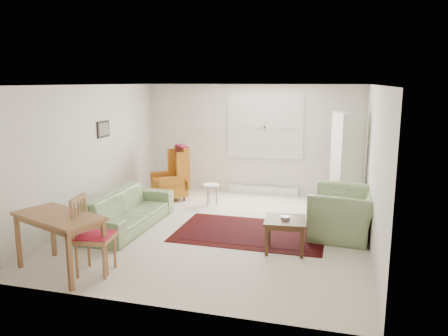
% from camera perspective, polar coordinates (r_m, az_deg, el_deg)
% --- Properties ---
extents(room, '(5.04, 5.54, 2.51)m').
position_cam_1_polar(room, '(7.61, -0.04, 1.39)').
color(room, beige).
rests_on(room, ground).
extents(rug, '(2.53, 1.63, 0.03)m').
position_cam_1_polar(rug, '(7.60, 3.42, -8.34)').
color(rug, black).
rests_on(rug, ground).
extents(sofa, '(0.88, 2.21, 0.89)m').
position_cam_1_polar(sofa, '(7.93, -12.49, -4.49)').
color(sofa, '#769060').
rests_on(sofa, ground).
extents(armchair, '(1.19, 1.33, 0.96)m').
position_cam_1_polar(armchair, '(7.58, 15.50, -5.07)').
color(armchair, '#769060').
rests_on(armchair, ground).
extents(wingback_chair, '(0.99, 0.99, 1.19)m').
position_cam_1_polar(wingback_chair, '(9.60, -7.19, -0.66)').
color(wingback_chair, '#BE6E1D').
rests_on(wingback_chair, ground).
extents(coffee_table, '(0.68, 0.68, 0.51)m').
position_cam_1_polar(coffee_table, '(6.82, 7.95, -8.62)').
color(coffee_table, '#3E2613').
rests_on(coffee_table, ground).
extents(stool, '(0.38, 0.38, 0.45)m').
position_cam_1_polar(stool, '(9.19, -1.71, -3.48)').
color(stool, white).
rests_on(stool, ground).
extents(cabinet, '(0.62, 0.87, 1.97)m').
position_cam_1_polar(cabinet, '(9.06, 15.67, 0.81)').
color(cabinet, silver).
rests_on(cabinet, ground).
extents(desk, '(1.42, 1.05, 0.81)m').
position_cam_1_polar(desk, '(6.39, -20.59, -9.19)').
color(desk, '#9C693E').
rests_on(desk, ground).
extents(desk_chair, '(0.53, 0.53, 1.07)m').
position_cam_1_polar(desk_chair, '(6.16, -16.49, -8.43)').
color(desk_chair, '#9C693E').
rests_on(desk_chair, ground).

